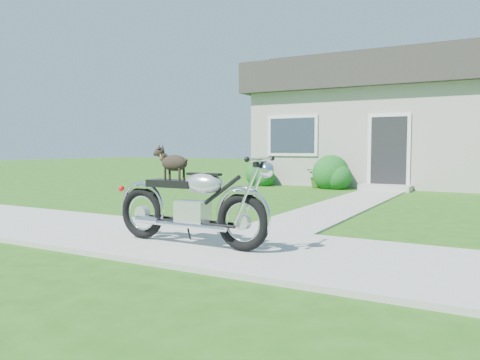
# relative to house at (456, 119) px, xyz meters

# --- Properties ---
(ground) EXTENTS (80.00, 80.00, 0.00)m
(ground) POSITION_rel_house_xyz_m (0.00, -11.99, -2.16)
(ground) COLOR #235114
(ground) RESTS_ON ground
(sidewalk) EXTENTS (24.00, 2.20, 0.04)m
(sidewalk) POSITION_rel_house_xyz_m (0.00, -11.99, -2.14)
(sidewalk) COLOR #9E9B93
(sidewalk) RESTS_ON ground
(walkway) EXTENTS (1.20, 8.00, 0.03)m
(walkway) POSITION_rel_house_xyz_m (-1.50, -6.99, -2.14)
(walkway) COLOR #9E9B93
(walkway) RESTS_ON ground
(house) EXTENTS (12.60, 7.03, 4.50)m
(house) POSITION_rel_house_xyz_m (0.00, 0.00, 0.00)
(house) COLOR #AEA89D
(house) RESTS_ON ground
(shrub_row) EXTENTS (11.19, 1.08, 1.08)m
(shrub_row) POSITION_rel_house_xyz_m (-0.21, -3.49, -1.74)
(shrub_row) COLOR #16561A
(shrub_row) RESTS_ON ground
(potted_plant_left) EXTENTS (0.71, 0.62, 0.74)m
(potted_plant_left) POSITION_rel_house_xyz_m (-3.45, -3.44, -1.79)
(potted_plant_left) COLOR #2E5B18
(potted_plant_left) RESTS_ON ground
(motorcycle_with_dog) EXTENTS (2.22, 0.60, 1.18)m
(motorcycle_with_dog) POSITION_rel_house_xyz_m (-1.92, -12.27, -1.60)
(motorcycle_with_dog) COLOR black
(motorcycle_with_dog) RESTS_ON sidewalk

